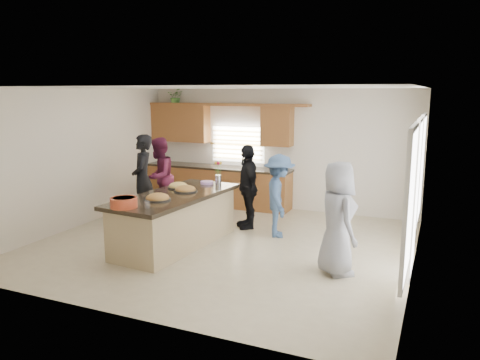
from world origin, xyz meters
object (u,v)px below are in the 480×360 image
at_px(salad_bowl, 124,202).
at_px(woman_left_front, 248,187).
at_px(island, 175,221).
at_px(woman_right_front, 337,218).
at_px(woman_left_mid, 159,177).
at_px(woman_left_back, 143,179).
at_px(woman_right_back, 279,196).

relative_size(salad_bowl, woman_left_front, 0.25).
bearing_deg(island, woman_right_front, 1.73).
bearing_deg(island, woman_left_mid, 134.79).
bearing_deg(salad_bowl, woman_right_front, 17.49).
height_order(woman_left_mid, woman_right_front, woman_left_mid).
height_order(woman_left_back, woman_right_back, woman_left_back).
distance_m(woman_left_back, woman_left_mid, 0.64).
bearing_deg(woman_left_front, woman_right_back, 32.51).
bearing_deg(woman_left_back, salad_bowl, 0.32).
bearing_deg(island, woman_right_back, 44.90).
bearing_deg(woman_right_front, woman_left_mid, 30.98).
relative_size(woman_left_back, woman_right_back, 1.18).
bearing_deg(woman_right_front, island, 51.24).
height_order(woman_left_back, woman_right_front, woman_left_back).
xyz_separation_m(salad_bowl, woman_right_back, (1.74, 2.43, -0.25)).
xyz_separation_m(woman_left_back, woman_left_mid, (-0.01, 0.64, -0.06)).
relative_size(woman_left_mid, woman_left_front, 1.02).
bearing_deg(woman_left_mid, woman_left_front, 76.13).
distance_m(woman_left_back, woman_right_back, 2.97).
xyz_separation_m(woman_left_back, woman_right_back, (2.96, 0.17, -0.14)).
bearing_deg(woman_left_front, woman_left_back, -113.87).
height_order(island, woman_left_mid, woman_left_mid).
relative_size(island, woman_left_back, 1.50).
distance_m(salad_bowl, woman_left_mid, 3.14).
distance_m(salad_bowl, woman_left_back, 2.56).
bearing_deg(salad_bowl, woman_left_mid, 113.05).
distance_m(woman_left_mid, woman_right_back, 3.00).
distance_m(island, woman_left_back, 1.87).
bearing_deg(woman_left_back, woman_right_front, 45.73).
height_order(island, woman_right_front, woman_right_front).
relative_size(woman_left_mid, woman_right_back, 1.10).
bearing_deg(woman_right_back, woman_left_back, 71.83).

